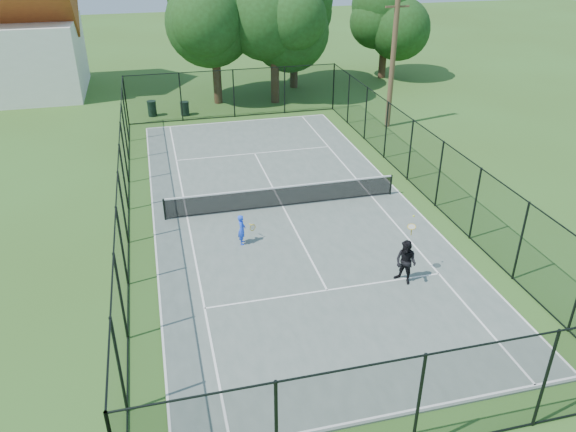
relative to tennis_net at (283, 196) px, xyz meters
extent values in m
plane|color=#37571D|center=(0.00, 0.00, -0.58)|extent=(120.00, 120.00, 0.00)
cube|color=#53625A|center=(0.00, 0.00, -0.55)|extent=(11.00, 24.00, 0.06)
cylinder|color=black|center=(-5.00, 0.00, -0.04)|extent=(0.08, 0.08, 0.95)
cylinder|color=black|center=(5.00, 0.00, -0.04)|extent=(0.08, 0.08, 0.95)
cube|color=black|center=(0.00, 0.00, -0.04)|extent=(10.00, 0.03, 0.88)
cube|color=white|center=(0.00, 0.00, 0.40)|extent=(10.00, 0.05, 0.06)
cylinder|color=#332114|center=(-0.58, 16.32, 1.25)|extent=(0.56, 0.56, 3.66)
sphere|color=#193311|center=(-0.58, 16.32, 4.74)|extent=(6.61, 6.61, 6.61)
cylinder|color=#332114|center=(3.20, 15.53, 1.03)|extent=(0.56, 0.56, 3.21)
sphere|color=#193311|center=(3.20, 15.53, 4.07)|extent=(5.76, 5.76, 5.76)
cylinder|color=#332114|center=(5.40, 18.95, 1.23)|extent=(0.56, 0.56, 3.62)
sphere|color=#193311|center=(5.40, 18.95, 4.48)|extent=(5.75, 5.75, 5.75)
cylinder|color=#332114|center=(12.85, 20.10, 0.85)|extent=(0.56, 0.56, 2.86)
sphere|color=#193311|center=(12.85, 20.10, 3.53)|extent=(4.99, 4.99, 4.99)
cylinder|color=black|center=(-5.04, 14.44, -0.11)|extent=(0.54, 0.54, 0.93)
cylinder|color=black|center=(-5.04, 14.44, 0.37)|extent=(0.58, 0.58, 0.05)
cylinder|color=black|center=(-3.02, 14.08, -0.16)|extent=(0.54, 0.54, 0.84)
cylinder|color=black|center=(-3.02, 14.08, 0.28)|extent=(0.58, 0.58, 0.05)
cylinder|color=#4C3823|center=(8.66, 9.00, 3.18)|extent=(0.30, 0.30, 7.51)
cube|color=#4C3823|center=(8.66, 9.00, 6.26)|extent=(1.40, 0.10, 0.10)
imported|color=blue|center=(-2.24, -2.66, 0.09)|extent=(0.36, 0.48, 1.21)
torus|color=gold|center=(-1.79, -2.51, 0.03)|extent=(0.27, 0.18, 0.29)
cylinder|color=silver|center=(-1.79, -2.51, 0.03)|extent=(0.23, 0.15, 0.25)
imported|color=black|center=(2.70, -6.57, 0.28)|extent=(0.93, 0.98, 1.60)
torus|color=gold|center=(2.95, -6.22, 1.43)|extent=(0.30, 0.28, 0.14)
cylinder|color=silver|center=(2.95, -6.22, 1.43)|extent=(0.26, 0.24, 0.11)
sphere|color=#CCE526|center=(3.04, -6.10, 1.76)|extent=(0.07, 0.07, 0.07)
camera|label=1|loc=(-5.01, -21.09, 10.52)|focal=35.00mm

